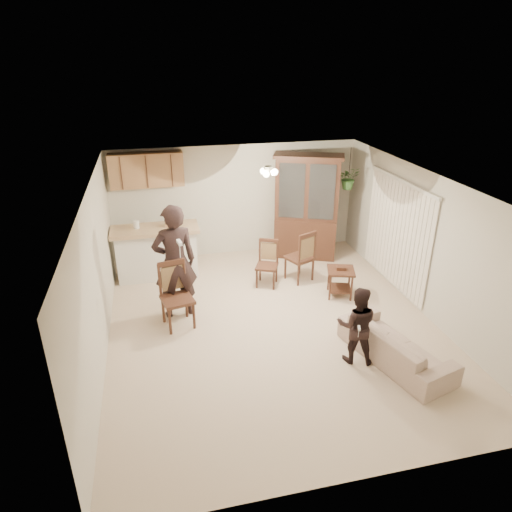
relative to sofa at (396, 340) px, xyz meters
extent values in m
plane|color=#C5B095|center=(-1.56, 1.38, -0.37)|extent=(6.50, 6.50, 0.00)
cube|color=white|center=(-1.56, 1.38, 2.13)|extent=(5.50, 6.50, 0.02)
cube|color=beige|center=(-1.56, 4.63, 0.88)|extent=(5.50, 0.02, 2.50)
cube|color=beige|center=(-1.56, -1.87, 0.88)|extent=(5.50, 0.02, 2.50)
cube|color=beige|center=(-4.31, 1.38, 0.88)|extent=(0.02, 6.50, 2.50)
cube|color=beige|center=(1.19, 1.38, 0.88)|extent=(0.02, 6.50, 2.50)
cube|color=silver|center=(-3.41, 3.73, 0.13)|extent=(1.60, 0.55, 1.00)
cube|color=tan|center=(-3.41, 3.73, 0.68)|extent=(1.75, 0.70, 0.08)
cube|color=brown|center=(-3.46, 4.45, 1.73)|extent=(1.50, 0.34, 0.70)
imported|color=#295622|center=(0.74, 3.78, 1.48)|extent=(0.43, 0.37, 0.48)
cylinder|color=black|center=(0.74, 3.78, 1.81)|extent=(0.01, 0.01, 0.65)
imported|color=beige|center=(0.00, 0.00, 0.00)|extent=(1.21, 2.00, 0.73)
imported|color=black|center=(-3.11, 2.11, 0.53)|extent=(0.72, 0.53, 1.80)
imported|color=black|center=(-0.60, 0.16, 0.31)|extent=(0.79, 0.71, 1.35)
cube|color=#341B13|center=(-0.08, 4.05, 0.09)|extent=(1.47, 1.03, 0.91)
cube|color=#341B13|center=(-0.08, 4.05, 1.23)|extent=(1.45, 0.97, 1.37)
cube|color=#B3BFC4|center=(-0.08, 4.05, 1.23)|extent=(1.10, 0.47, 1.20)
cube|color=#341B13|center=(-0.08, 4.05, 1.94)|extent=(1.59, 1.09, 0.07)
cube|color=#341B13|center=(-0.03, 2.10, 0.17)|extent=(0.63, 0.63, 0.04)
cube|color=#341B13|center=(-0.03, 2.10, -0.22)|extent=(0.53, 0.53, 0.03)
cube|color=#341B13|center=(-0.03, 2.10, 0.22)|extent=(0.21, 0.17, 0.06)
cube|color=#341B13|center=(-3.14, 1.73, 0.14)|extent=(0.60, 0.60, 0.05)
cube|color=olive|center=(-3.14, 1.73, 0.44)|extent=(0.37, 0.12, 0.44)
cube|color=#341B13|center=(-3.14, 1.73, 0.73)|extent=(0.46, 0.14, 0.09)
cube|color=#341B13|center=(-1.29, 2.83, 0.05)|extent=(0.55, 0.55, 0.05)
cube|color=olive|center=(-1.29, 2.83, 0.30)|extent=(0.29, 0.16, 0.36)
cube|color=#341B13|center=(-1.29, 2.83, 0.53)|extent=(0.36, 0.19, 0.07)
cube|color=#341B13|center=(-0.58, 2.92, 0.12)|extent=(0.64, 0.64, 0.05)
cube|color=olive|center=(-0.58, 2.92, 0.41)|extent=(0.34, 0.19, 0.42)
cube|color=#341B13|center=(-0.58, 2.92, 0.68)|extent=(0.42, 0.22, 0.08)
cube|color=white|center=(-3.04, 1.63, 1.22)|extent=(0.08, 0.19, 0.05)
cube|color=white|center=(-0.70, -0.11, 0.39)|extent=(0.07, 0.11, 0.03)
camera|label=1|loc=(-3.36, -5.10, 3.99)|focal=32.00mm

